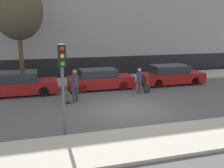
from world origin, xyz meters
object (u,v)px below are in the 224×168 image
parked_car_0 (20,84)px  pedestrian_left (75,84)px  parked_car_2 (171,75)px  parked_bicycle (86,77)px  parked_car_1 (100,80)px  pedestrian_right (139,79)px  bare_tree_near_crossing (17,10)px  trolley_left (67,97)px  trolley_right (147,87)px  traffic_light (63,72)px

parked_car_0 → pedestrian_left: 3.98m
parked_car_2 → pedestrian_left: (-7.29, -2.57, 0.39)m
parked_car_0 → parked_bicycle: parked_car_0 is taller
parked_car_1 → pedestrian_right: bearing=-41.2°
parked_car_0 → bare_tree_near_crossing: size_ratio=0.62×
bare_tree_near_crossing → trolley_left: bearing=-61.4°
parked_car_2 → pedestrian_right: bearing=-150.1°
trolley_left → pedestrian_left: bearing=22.7°
pedestrian_left → trolley_right: (4.63, 0.77, -0.70)m
trolley_right → trolley_left: bearing=-169.2°
traffic_light → parked_car_0: bearing=106.9°
pedestrian_left → parked_bicycle: 4.81m
parked_car_0 → trolley_left: bearing=-46.2°
parked_car_1 → traffic_light: (-2.99, -6.98, 1.87)m
trolley_right → parked_bicycle: bearing=130.3°
trolley_left → trolley_right: bearing=10.8°
pedestrian_left → trolley_left: pedestrian_left is taller
parked_car_2 → parked_bicycle: parked_car_2 is taller
parked_car_1 → parked_car_2: (5.30, 0.01, 0.02)m
pedestrian_right → traffic_light: bearing=41.1°
pedestrian_right → parked_bicycle: (-2.66, 3.83, -0.41)m
parked_car_2 → traffic_light: (-8.29, -6.99, 1.86)m
parked_car_0 → parked_bicycle: size_ratio=2.48×
pedestrian_left → pedestrian_right: pedestrian_left is taller
trolley_right → bare_tree_near_crossing: bearing=154.7°
parked_car_1 → bare_tree_near_crossing: bearing=160.1°
trolley_right → parked_bicycle: 4.97m
pedestrian_left → trolley_left: size_ratio=1.54×
parked_bicycle → bare_tree_near_crossing: bearing=-177.5°
traffic_light → parked_bicycle: size_ratio=1.98×
parked_car_1 → pedestrian_left: size_ratio=2.37×
pedestrian_left → bare_tree_near_crossing: size_ratio=0.26×
trolley_left → parked_bicycle: trolley_left is taller
traffic_light → pedestrian_right: bearing=45.4°
traffic_light → trolley_right: bearing=42.7°
parked_car_1 → trolley_right: bearing=-34.2°
trolley_left → trolley_right: 5.23m
trolley_right → traffic_light: size_ratio=0.32×
parked_bicycle → bare_tree_near_crossing: 6.44m
pedestrian_right → bare_tree_near_crossing: bare_tree_near_crossing is taller
parked_car_1 → pedestrian_right: size_ratio=2.70×
trolley_left → traffic_light: size_ratio=0.34×
parked_car_0 → parked_car_2: (10.38, 0.10, -0.01)m
bare_tree_near_crossing → pedestrian_left: bearing=-55.5°
parked_car_2 → parked_bicycle: size_ratio=2.62×
pedestrian_right → trolley_right: (0.55, 0.04, -0.56)m
traffic_light → bare_tree_near_crossing: bare_tree_near_crossing is taller
parked_car_0 → pedestrian_right: size_ratio=2.74×
parked_car_0 → parked_car_1: (5.08, 0.08, -0.03)m
parked_car_2 → bare_tree_near_crossing: bearing=170.1°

